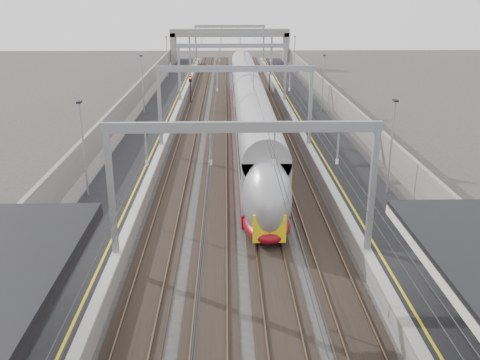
{
  "coord_description": "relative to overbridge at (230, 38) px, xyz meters",
  "views": [
    {
      "loc": [
        -0.73,
        -2.08,
        13.22
      ],
      "look_at": [
        0.0,
        26.48,
        3.18
      ],
      "focal_mm": 40.0,
      "sensor_mm": 36.0,
      "label": 1
    }
  ],
  "objects": [
    {
      "name": "platform_left",
      "position": [
        -8.0,
        -55.0,
        -4.81
      ],
      "size": [
        4.0,
        120.0,
        1.0
      ],
      "primitive_type": "cube",
      "color": "black",
      "rests_on": "ground"
    },
    {
      "name": "platform_right",
      "position": [
        8.0,
        -55.0,
        -4.81
      ],
      "size": [
        4.0,
        120.0,
        1.0
      ],
      "primitive_type": "cube",
      "color": "black",
      "rests_on": "ground"
    },
    {
      "name": "tracks",
      "position": [
        0.0,
        -55.0,
        -5.26
      ],
      "size": [
        11.4,
        140.0,
        0.2
      ],
      "color": "black",
      "rests_on": "ground"
    },
    {
      "name": "overhead_line",
      "position": [
        0.0,
        -48.38,
        0.83
      ],
      "size": [
        13.0,
        140.0,
        6.6
      ],
      "color": "gray",
      "rests_on": "platform_left"
    },
    {
      "name": "overbridge",
      "position": [
        0.0,
        0.0,
        0.0
      ],
      "size": [
        22.0,
        2.2,
        6.9
      ],
      "color": "slate",
      "rests_on": "ground"
    },
    {
      "name": "wall_left",
      "position": [
        -11.2,
        -55.0,
        -3.71
      ],
      "size": [
        0.3,
        120.0,
        3.2
      ],
      "primitive_type": "cube",
      "color": "slate",
      "rests_on": "ground"
    },
    {
      "name": "wall_right",
      "position": [
        11.2,
        -55.0,
        -3.71
      ],
      "size": [
        0.3,
        120.0,
        3.2
      ],
      "primitive_type": "cube",
      "color": "slate",
      "rests_on": "ground"
    },
    {
      "name": "train",
      "position": [
        1.5,
        -52.16,
        -3.12
      ],
      "size": [
        2.84,
        51.75,
        4.49
      ],
      "color": "maroon",
      "rests_on": "ground"
    },
    {
      "name": "signal_green",
      "position": [
        -5.2,
        -35.44,
        -2.89
      ],
      "size": [
        0.32,
        0.32,
        3.48
      ],
      "color": "black",
      "rests_on": "ground"
    },
    {
      "name": "signal_red_near",
      "position": [
        3.2,
        -34.96,
        -2.89
      ],
      "size": [
        0.32,
        0.32,
        3.48
      ],
      "color": "black",
      "rests_on": "ground"
    },
    {
      "name": "signal_red_far",
      "position": [
        5.4,
        -26.37,
        -2.89
      ],
      "size": [
        0.32,
        0.32,
        3.48
      ],
      "color": "black",
      "rests_on": "ground"
    }
  ]
}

